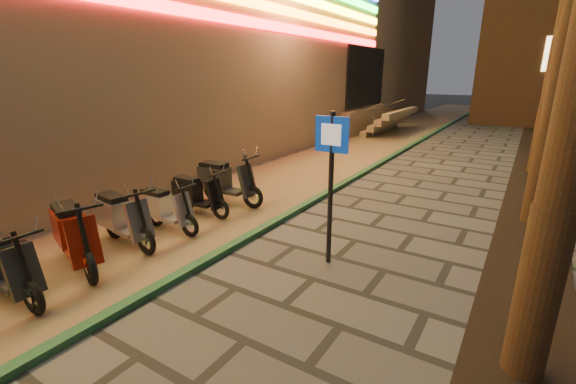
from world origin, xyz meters
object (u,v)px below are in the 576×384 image
Objects in this scene: pedestrian_sign at (331,168)px; scooter_5 at (73,234)px; scooter_8 at (195,194)px; scooter_7 at (164,208)px; scooter_6 at (121,217)px; scooter_4 at (2,265)px; scooter_9 at (223,181)px.

scooter_5 is (-3.44, -2.25, -1.06)m from pedestrian_sign.
scooter_5 is at bearing -89.37° from scooter_8.
scooter_7 is (-3.39, -0.47, -1.15)m from pedestrian_sign.
scooter_6 is at bearing 113.62° from scooter_5.
scooter_8 is at bearing 170.90° from pedestrian_sign.
scooter_6 reaches higher than scooter_8.
scooter_4 is 3.84m from scooter_8.
pedestrian_sign is at bearing 50.64° from scooter_5.
scooter_8 is 0.84× the size of scooter_9.
pedestrian_sign is 3.93m from scooter_9.
scooter_4 is at bearing -135.80° from pedestrian_sign.
scooter_4 is 0.92× the size of scooter_5.
pedestrian_sign is at bearing 8.22° from scooter_7.
scooter_4 is 1.08× the size of scooter_8.
scooter_6 is at bearing 96.52° from scooter_4.
scooter_4 is at bearing -77.52° from scooter_6.
pedestrian_sign is 4.24m from scooter_5.
scooter_6 is 0.93× the size of scooter_9.
scooter_7 is at bearing 106.04° from scooter_5.
scooter_6 is at bearing -91.50° from scooter_8.
scooter_6 reaches higher than scooter_4.
scooter_4 is at bearing -66.81° from scooter_5.
scooter_9 is at bearing 93.71° from scooter_7.
scooter_9 is (-0.07, 3.69, 0.01)m from scooter_5.
scooter_7 is at bearing 91.85° from scooter_4.
scooter_6 is at bearing -99.05° from scooter_7.
scooter_6 is 2.77m from scooter_9.
scooter_4 reaches higher than scooter_8.
pedestrian_sign reaches higher than scooter_8.
scooter_6 is (-3.54, -1.33, -1.10)m from pedestrian_sign.
pedestrian_sign is 3.75m from scooter_8.
pedestrian_sign is at bearing -24.45° from scooter_9.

